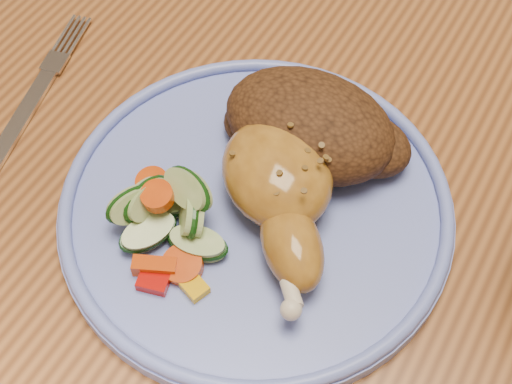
% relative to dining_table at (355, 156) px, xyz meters
% --- Properties ---
extents(dining_table, '(0.90, 1.40, 0.75)m').
position_rel_dining_table_xyz_m(dining_table, '(0.00, 0.00, 0.00)').
color(dining_table, brown).
rests_on(dining_table, ground).
extents(plate, '(0.29, 0.29, 0.01)m').
position_rel_dining_table_xyz_m(plate, '(-0.02, -0.15, 0.09)').
color(plate, '#6778D3').
rests_on(plate, dining_table).
extents(plate_rim, '(0.28, 0.28, 0.01)m').
position_rel_dining_table_xyz_m(plate_rim, '(-0.02, -0.15, 0.10)').
color(plate_rim, '#6778D3').
rests_on(plate_rim, plate).
extents(chicken_leg, '(0.13, 0.15, 0.05)m').
position_rel_dining_table_xyz_m(chicken_leg, '(-0.01, -0.14, 0.12)').
color(chicken_leg, '#A86F23').
rests_on(chicken_leg, plate).
extents(rice_pilaf, '(0.14, 0.10, 0.06)m').
position_rel_dining_table_xyz_m(rice_pilaf, '(-0.01, -0.08, 0.12)').
color(rice_pilaf, '#422410').
rests_on(rice_pilaf, plate).
extents(vegetable_pile, '(0.10, 0.10, 0.05)m').
position_rel_dining_table_xyz_m(vegetable_pile, '(-0.07, -0.19, 0.11)').
color(vegetable_pile, '#A50A05').
rests_on(vegetable_pile, plate).
extents(fork, '(0.06, 0.17, 0.00)m').
position_rel_dining_table_xyz_m(fork, '(-0.23, -0.14, 0.09)').
color(fork, silver).
rests_on(fork, dining_table).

